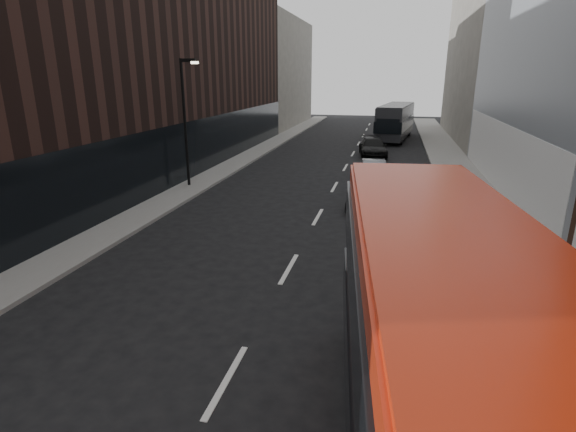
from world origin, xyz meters
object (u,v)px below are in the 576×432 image
Objects in this scene: grey_bus at (396,121)px; car_a at (363,196)px; red_bus at (453,395)px; street_lamp at (186,115)px; car_c at (373,147)px; car_b at (374,171)px.

car_a is (-1.44, -25.71, -1.26)m from grey_bus.
car_a is at bearing -85.73° from grey_bus.
red_bus reaches higher than car_a.
grey_bus is at bearing 84.19° from red_bus.
street_lamp is 1.39× the size of car_c.
grey_bus is 19.97m from car_b.
red_bus is 2.78× the size of car_b.
red_bus is 16.91m from car_a.
car_b is 0.80× the size of car_c.
grey_bus is 2.19× the size of car_c.
car_b is (-1.17, -19.90, -1.21)m from grey_bus.
car_c reaches higher than car_a.
street_lamp is at bearing -108.44° from grey_bus.
street_lamp reaches higher than grey_bus.
street_lamp is at bearing 116.66° from red_bus.
grey_bus reaches higher than car_b.
red_bus is 2.21× the size of car_c.
red_bus is at bearing -56.49° from street_lamp.
red_bus is 31.92m from car_c.
car_c is at bearing 53.22° from street_lamp.
car_a is 0.89× the size of car_b.
car_b is at bearing 88.43° from car_a.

